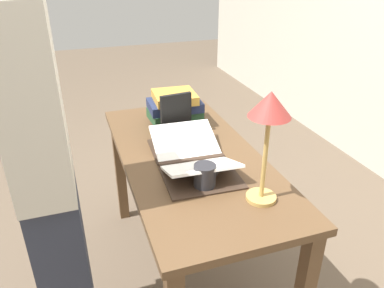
{
  "coord_description": "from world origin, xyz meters",
  "views": [
    {
      "loc": [
        1.5,
        -0.5,
        1.63
      ],
      "look_at": [
        0.04,
        -0.01,
        0.84
      ],
      "focal_mm": 35.0,
      "sensor_mm": 36.0,
      "label": 1
    }
  ],
  "objects": [
    {
      "name": "book_stack_tall",
      "position": [
        -0.37,
        0.03,
        0.86
      ],
      "size": [
        0.24,
        0.29,
        0.19
      ],
      "color": "slate",
      "rests_on": "reading_desk"
    },
    {
      "name": "reading_lamp",
      "position": [
        0.44,
        0.15,
        1.12
      ],
      "size": [
        0.16,
        0.16,
        0.45
      ],
      "color": "tan",
      "rests_on": "reading_desk"
    },
    {
      "name": "book_standing_upright",
      "position": [
        -0.23,
        0.0,
        0.88
      ],
      "size": [
        0.04,
        0.17,
        0.23
      ],
      "rotation": [
        0.0,
        0.0,
        0.12
      ],
      "color": "black",
      "rests_on": "reading_desk"
    },
    {
      "name": "ground_plane",
      "position": [
        0.0,
        0.0,
        0.0
      ],
      "size": [
        12.0,
        12.0,
        0.0
      ],
      "primitive_type": "plane",
      "color": "brown"
    },
    {
      "name": "coffee_mug",
      "position": [
        0.28,
        -0.03,
        0.82
      ],
      "size": [
        0.09,
        0.12,
        0.1
      ],
      "rotation": [
        0.0,
        0.0,
        1.93
      ],
      "color": "#28282D",
      "rests_on": "reading_desk"
    },
    {
      "name": "open_book",
      "position": [
        0.07,
        -0.02,
        0.79
      ],
      "size": [
        0.57,
        0.35,
        0.1
      ],
      "rotation": [
        0.0,
        0.0,
        -0.05
      ],
      "color": "#38281E",
      "rests_on": "reading_desk"
    },
    {
      "name": "person_reader",
      "position": [
        0.18,
        -0.64,
        0.86
      ],
      "size": [
        0.36,
        0.22,
        1.72
      ],
      "rotation": [
        0.0,
        0.0,
        3.14
      ],
      "color": "#2D3342",
      "rests_on": "ground_plane"
    },
    {
      "name": "reading_desk",
      "position": [
        0.0,
        0.0,
        0.65
      ],
      "size": [
        1.37,
        0.64,
        0.76
      ],
      "color": "brown",
      "rests_on": "ground_plane"
    }
  ]
}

